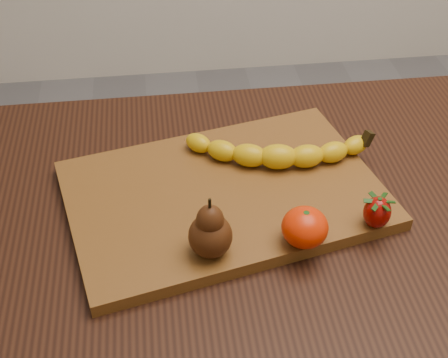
{
  "coord_description": "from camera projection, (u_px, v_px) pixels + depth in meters",
  "views": [
    {
      "loc": [
        -0.18,
        -0.64,
        1.38
      ],
      "look_at": [
        -0.09,
        0.05,
        0.8
      ],
      "focal_mm": 50.0,
      "sensor_mm": 36.0,
      "label": 1
    }
  ],
  "objects": [
    {
      "name": "banana",
      "position": [
        278.0,
        157.0,
        0.94
      ],
      "size": [
        0.25,
        0.1,
        0.04
      ],
      "primitive_type": null,
      "rotation": [
        0.0,
        0.0,
        -0.15
      ],
      "color": "yellow",
      "rests_on": "cutting_board"
    },
    {
      "name": "mandarin",
      "position": [
        305.0,
        227.0,
        0.81
      ],
      "size": [
        0.06,
        0.06,
        0.05
      ],
      "primitive_type": "ellipsoid",
      "rotation": [
        0.0,
        0.0,
        -0.03
      ],
      "color": "red",
      "rests_on": "cutting_board"
    },
    {
      "name": "table",
      "position": [
        285.0,
        262.0,
        0.96
      ],
      "size": [
        1.0,
        0.7,
        0.76
      ],
      "color": "black",
      "rests_on": "ground"
    },
    {
      "name": "pear",
      "position": [
        210.0,
        227.0,
        0.79
      ],
      "size": [
        0.07,
        0.07,
        0.09
      ],
      "primitive_type": null,
      "rotation": [
        0.0,
        0.0,
        0.19
      ],
      "color": "#44200A",
      "rests_on": "cutting_board"
    },
    {
      "name": "strawberry",
      "position": [
        377.0,
        211.0,
        0.84
      ],
      "size": [
        0.04,
        0.04,
        0.05
      ],
      "primitive_type": null,
      "rotation": [
        0.0,
        0.0,
        -0.2
      ],
      "color": "#930904",
      "rests_on": "cutting_board"
    },
    {
      "name": "cutting_board",
      "position": [
        224.0,
        195.0,
        0.92
      ],
      "size": [
        0.51,
        0.39,
        0.02
      ],
      "primitive_type": "cube",
      "rotation": [
        0.0,
        0.0,
        0.22
      ],
      "color": "brown",
      "rests_on": "table"
    }
  ]
}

